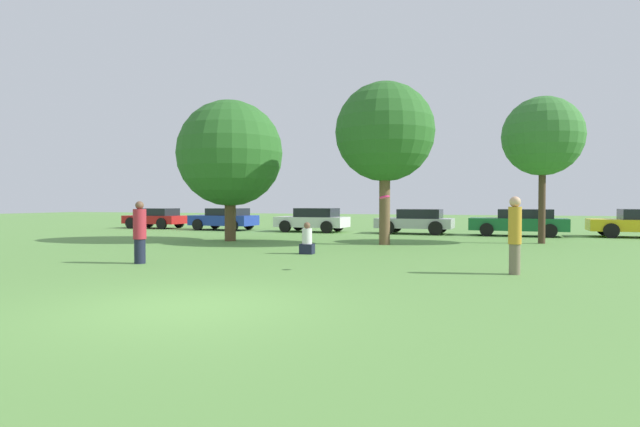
# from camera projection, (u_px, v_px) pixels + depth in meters

# --- Properties ---
(ground_plane) EXTENTS (120.00, 120.00, 0.00)m
(ground_plane) POSITION_uv_depth(u_px,v_px,m) (189.00, 307.00, 7.97)
(ground_plane) COLOR #5B8E42
(person_thrower) EXTENTS (0.35, 0.35, 1.68)m
(person_thrower) POSITION_uv_depth(u_px,v_px,m) (140.00, 232.00, 13.55)
(person_thrower) COLOR #191E33
(person_thrower) RESTS_ON ground
(person_catcher) EXTENTS (0.29, 0.29, 1.79)m
(person_catcher) POSITION_uv_depth(u_px,v_px,m) (515.00, 234.00, 11.51)
(person_catcher) COLOR #726651
(person_catcher) RESTS_ON ground
(frisbee) EXTENTS (0.24, 0.24, 0.10)m
(frisbee) POSITION_uv_depth(u_px,v_px,m) (385.00, 197.00, 11.98)
(frisbee) COLOR #F21E72
(bystander_sitting) EXTENTS (0.42, 0.35, 1.01)m
(bystander_sitting) POSITION_uv_depth(u_px,v_px,m) (307.00, 241.00, 16.08)
(bystander_sitting) COLOR #191E33
(bystander_sitting) RESTS_ON ground
(tree_0) EXTENTS (4.49, 4.49, 5.97)m
(tree_0) POSITION_uv_depth(u_px,v_px,m) (230.00, 154.00, 21.39)
(tree_0) COLOR brown
(tree_0) RESTS_ON ground
(tree_1) EXTENTS (3.84, 3.84, 6.30)m
(tree_1) POSITION_uv_depth(u_px,v_px,m) (385.00, 133.00, 19.49)
(tree_1) COLOR brown
(tree_1) RESTS_ON ground
(tree_2) EXTENTS (3.14, 3.14, 5.85)m
(tree_2) POSITION_uv_depth(u_px,v_px,m) (543.00, 137.00, 20.01)
(tree_2) COLOR #473323
(tree_2) RESTS_ON ground
(parked_car_red) EXTENTS (3.92, 2.06, 1.26)m
(parked_car_red) POSITION_uv_depth(u_px,v_px,m) (156.00, 218.00, 31.79)
(parked_car_red) COLOR red
(parked_car_red) RESTS_ON ground
(parked_car_blue) EXTENTS (3.90, 2.17, 1.29)m
(parked_car_blue) POSITION_uv_depth(u_px,v_px,m) (225.00, 218.00, 29.76)
(parked_car_blue) COLOR #1E389E
(parked_car_blue) RESTS_ON ground
(parked_car_white) EXTENTS (4.01, 2.20, 1.32)m
(parked_car_white) POSITION_uv_depth(u_px,v_px,m) (313.00, 219.00, 27.91)
(parked_car_white) COLOR silver
(parked_car_white) RESTS_ON ground
(parked_car_silver) EXTENTS (4.01, 2.20, 1.29)m
(parked_car_silver) POSITION_uv_depth(u_px,v_px,m) (416.00, 221.00, 26.24)
(parked_car_silver) COLOR #B2B2B7
(parked_car_silver) RESTS_ON ground
(parked_car_green) EXTENTS (4.59, 2.02, 1.31)m
(parked_car_green) POSITION_uv_depth(u_px,v_px,m) (519.00, 222.00, 24.55)
(parked_car_green) COLOR #196633
(parked_car_green) RESTS_ON ground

